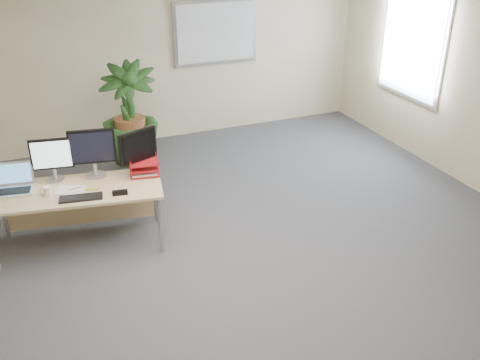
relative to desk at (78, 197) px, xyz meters
name	(u,v)px	position (x,y,z in m)	size (l,w,h in m)	color
floor	(245,293)	(1.24, -1.50, -0.52)	(8.00, 8.00, 0.00)	#444449
back_wall	(136,53)	(1.24, 2.50, 0.83)	(7.00, 0.04, 2.70)	#C5B48B
whiteboard	(216,32)	(2.44, 2.47, 1.03)	(1.30, 0.04, 0.95)	#B8B8BD
window	(412,42)	(4.71, 0.80, 1.03)	(0.04, 1.30, 1.55)	#B8B8BD
desk	(78,197)	(0.00, 0.00, 0.00)	(1.80, 0.99, 0.65)	tan
floor_plant	(130,118)	(0.88, 1.51, 0.23)	(0.84, 0.84, 1.50)	#193914
monitor_left	(52,157)	(-0.18, 0.19, 0.40)	(0.42, 0.19, 0.46)	#A5A5A9
monitor_right	(93,150)	(0.22, 0.13, 0.44)	(0.47, 0.21, 0.52)	#A5A5A9
monitor_dark	(138,149)	(0.67, 0.02, 0.42)	(0.42, 0.20, 0.49)	#A5A5A9
laptop	(15,184)	(-0.58, 0.13, 0.20)	(0.40, 0.37, 0.26)	silver
keyboard	(81,198)	(0.01, -0.32, 0.15)	(0.41, 0.14, 0.02)	black
coffee_mug	(47,191)	(-0.29, -0.12, 0.18)	(0.12, 0.08, 0.09)	white
spiral_notebook	(70,190)	(-0.07, -0.11, 0.14)	(0.27, 0.21, 0.01)	white
orange_pen	(75,188)	(-0.02, -0.10, 0.15)	(0.01, 0.01, 0.13)	#D64A17
yellow_highlighter	(92,189)	(0.13, -0.17, 0.14)	(0.02, 0.02, 0.13)	yellow
letter_tray	(144,169)	(0.71, -0.03, 0.20)	(0.34, 0.28, 0.14)	maroon
stapler	(120,193)	(0.37, -0.38, 0.16)	(0.15, 0.04, 0.05)	black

